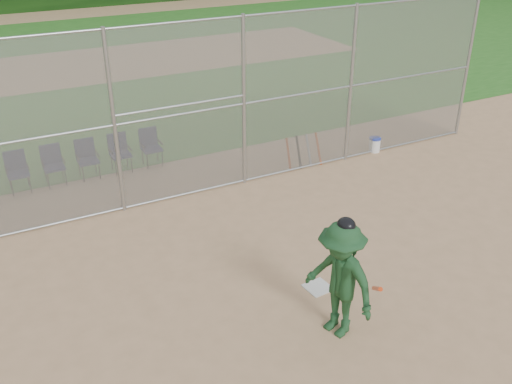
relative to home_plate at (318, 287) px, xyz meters
name	(u,v)px	position (x,y,z in m)	size (l,w,h in m)	color
ground	(325,310)	(-0.23, -0.57, -0.01)	(100.00, 100.00, 0.00)	tan
grass_strip	(83,66)	(-0.23, 17.43, 0.00)	(100.00, 100.00, 0.00)	#26621D
dirt_patch_far	(83,66)	(-0.23, 17.43, 0.00)	(24.00, 24.00, 0.00)	tan
backstop_fence	(203,107)	(-0.23, 4.43, 2.06)	(16.09, 0.09, 4.00)	gray
home_plate	(318,287)	(0.00, 0.00, 0.00)	(0.44, 0.44, 0.02)	silver
batter_at_plate	(340,280)	(-0.37, -1.08, 0.99)	(1.15, 1.43, 2.06)	#1C4725
water_cooler	(375,144)	(4.78, 4.49, 0.19)	(0.32, 0.32, 0.40)	white
spare_bats	(304,151)	(2.55, 4.59, 0.40)	(0.96, 0.38, 0.83)	#D84C14
chair_1	(18,173)	(-4.13, 6.45, 0.47)	(0.54, 0.52, 0.96)	#0F1739
chair_2	(54,166)	(-3.32, 6.45, 0.47)	(0.54, 0.52, 0.96)	#0F1739
chair_3	(88,160)	(-2.51, 6.45, 0.47)	(0.54, 0.52, 0.96)	#0F1739
chair_4	(121,154)	(-1.70, 6.45, 0.47)	(0.54, 0.52, 0.96)	#0F1739
chair_5	(152,148)	(-0.89, 6.45, 0.47)	(0.54, 0.52, 0.96)	#0F1739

